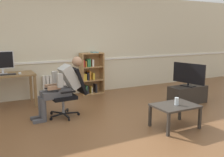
% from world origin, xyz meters
% --- Properties ---
extents(ground_plane, '(18.00, 18.00, 0.00)m').
position_xyz_m(ground_plane, '(0.00, 0.00, 0.00)').
color(ground_plane, brown).
extents(back_wall, '(12.00, 0.13, 2.70)m').
position_xyz_m(back_wall, '(0.00, 2.65, 1.35)').
color(back_wall, beige).
rests_on(back_wall, ground_plane).
extents(computer_desk, '(1.19, 0.68, 0.76)m').
position_xyz_m(computer_desk, '(-1.84, 2.15, 0.65)').
color(computer_desk, olive).
rests_on(computer_desk, ground_plane).
extents(imac_monitor, '(0.49, 0.14, 0.51)m').
position_xyz_m(imac_monitor, '(-1.89, 2.23, 1.05)').
color(imac_monitor, silver).
rests_on(imac_monitor, computer_desk).
extents(keyboard, '(0.38, 0.12, 0.02)m').
position_xyz_m(keyboard, '(-1.84, 2.01, 0.77)').
color(keyboard, black).
rests_on(keyboard, computer_desk).
extents(computer_mouse, '(0.06, 0.10, 0.03)m').
position_xyz_m(computer_mouse, '(-1.56, 2.03, 0.77)').
color(computer_mouse, white).
rests_on(computer_mouse, computer_desk).
extents(bookshelf, '(0.64, 0.29, 1.15)m').
position_xyz_m(bookshelf, '(0.30, 2.44, 0.54)').
color(bookshelf, '#AD7F4C').
rests_on(bookshelf, ground_plane).
extents(radiator, '(0.78, 0.08, 0.58)m').
position_xyz_m(radiator, '(-0.58, 2.54, 0.29)').
color(radiator, white).
rests_on(radiator, ground_plane).
extents(office_chair, '(0.77, 0.62, 0.98)m').
position_xyz_m(office_chair, '(-0.76, 0.93, 0.53)').
color(office_chair, black).
rests_on(office_chair, ground_plane).
extents(person_seated, '(1.05, 0.40, 1.19)m').
position_xyz_m(person_seated, '(-0.93, 0.92, 0.64)').
color(person_seated, '#4C4C51').
rests_on(person_seated, ground_plane).
extents(tv_stand, '(0.92, 0.40, 0.42)m').
position_xyz_m(tv_stand, '(2.00, 0.51, 0.21)').
color(tv_stand, '#2D2823').
rests_on(tv_stand, ground_plane).
extents(tv_screen, '(0.27, 0.80, 0.54)m').
position_xyz_m(tv_screen, '(2.01, 0.51, 0.70)').
color(tv_screen, black).
rests_on(tv_screen, tv_stand).
extents(coffee_table, '(0.76, 0.56, 0.42)m').
position_xyz_m(coffee_table, '(0.68, -0.54, 0.36)').
color(coffee_table, '#332D28').
rests_on(coffee_table, ground_plane).
extents(drinking_glass, '(0.07, 0.07, 0.13)m').
position_xyz_m(drinking_glass, '(0.70, -0.56, 0.48)').
color(drinking_glass, silver).
rests_on(drinking_glass, coffee_table).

